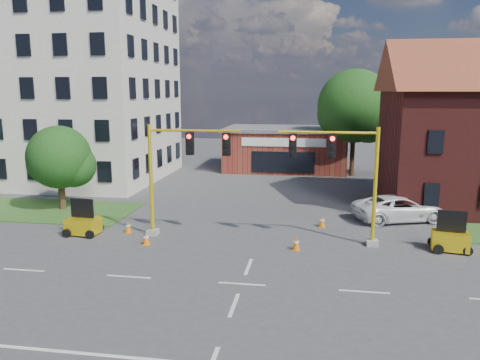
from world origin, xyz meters
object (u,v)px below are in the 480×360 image
Objects in this scene: signal_mast_west at (180,167)px; pickup_white at (399,208)px; trailer_west at (83,224)px; signal_mast_east at (343,171)px; trailer_east at (450,239)px.

signal_mast_west is 1.09× the size of pickup_white.
signal_mast_west is 3.11× the size of trailer_west.
signal_mast_west is at bearing 93.28° from pickup_white.
trailer_east is (5.42, -0.26, -3.29)m from signal_mast_east.
signal_mast_west reaches higher than trailer_east.
signal_mast_east is 7.25m from pickup_white.
trailer_west is at bearing -177.57° from signal_mast_east.
pickup_white is (12.59, 5.26, -3.13)m from signal_mast_west.
trailer_east reaches higher than pickup_white.
trailer_west is 0.35× the size of pickup_white.
trailer_west is at bearing -173.73° from signal_mast_west.
trailer_east is at bearing 176.18° from pickup_white.
signal_mast_west is at bearing -170.99° from trailer_east.
pickup_white is at bearing 53.60° from signal_mast_east.
pickup_white is (-1.54, 5.52, 0.17)m from trailer_east.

